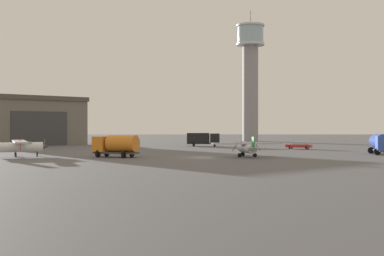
% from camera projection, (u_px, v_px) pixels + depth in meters
% --- Properties ---
extents(ground_plane, '(400.00, 400.00, 0.00)m').
position_uv_depth(ground_plane, '(204.00, 157.00, 67.54)').
color(ground_plane, '#545456').
extents(control_tower, '(8.03, 8.03, 37.18)m').
position_uv_depth(control_tower, '(250.00, 71.00, 142.10)').
color(control_tower, gray).
rests_on(control_tower, ground_plane).
extents(hangar, '(29.62, 29.02, 10.96)m').
position_uv_depth(hangar, '(24.00, 121.00, 114.70)').
color(hangar, '#6B665B').
rests_on(hangar, ground_plane).
extents(airplane_white, '(8.50, 10.73, 3.24)m').
position_uv_depth(airplane_white, '(16.00, 146.00, 68.79)').
color(airplane_white, white).
rests_on(airplane_white, ground_plane).
extents(airplane_silver, '(9.71, 7.60, 2.85)m').
position_uv_depth(airplane_silver, '(247.00, 147.00, 67.82)').
color(airplane_silver, '#B7BABF').
rests_on(airplane_silver, ground_plane).
extents(truck_fuel_tanker_blue, '(3.78, 6.61, 3.04)m').
position_uv_depth(truck_fuel_tanker_blue, '(381.00, 143.00, 75.11)').
color(truck_fuel_tanker_blue, '#38383D').
rests_on(truck_fuel_tanker_blue, ground_plane).
extents(truck_box_black, '(6.95, 3.65, 2.82)m').
position_uv_depth(truck_box_black, '(203.00, 139.00, 105.35)').
color(truck_box_black, '#38383D').
rests_on(truck_box_black, ground_plane).
extents(truck_fuel_tanker_orange, '(6.56, 4.61, 3.04)m').
position_uv_depth(truck_fuel_tanker_orange, '(116.00, 145.00, 67.82)').
color(truck_fuel_tanker_orange, '#38383D').
rests_on(truck_fuel_tanker_orange, ground_plane).
extents(car_red, '(4.94, 3.59, 1.37)m').
position_uv_depth(car_red, '(299.00, 145.00, 92.38)').
color(car_red, red).
rests_on(car_red, ground_plane).
extents(car_teal, '(4.90, 3.41, 1.37)m').
position_uv_depth(car_teal, '(119.00, 143.00, 105.07)').
color(car_teal, teal).
rests_on(car_teal, ground_plane).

